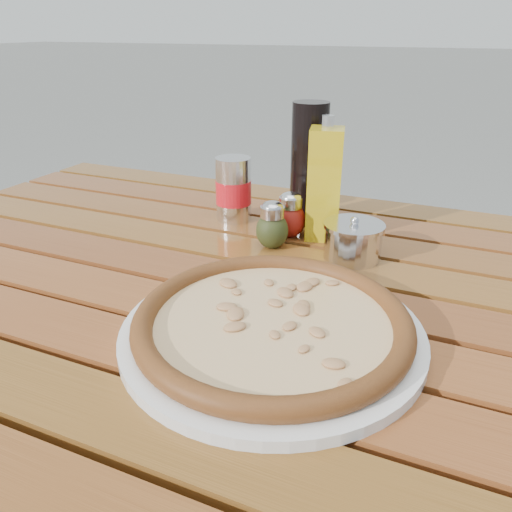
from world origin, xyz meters
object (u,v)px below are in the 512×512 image
at_px(olive_oil_cruet, 324,184).
at_px(table, 251,324).
at_px(pepper_shaker, 290,216).
at_px(dark_bottle, 309,164).
at_px(plate, 272,332).
at_px(soda_can, 234,190).
at_px(oregano_shaker, 272,226).
at_px(pizza, 272,321).
at_px(parmesan_tin, 353,241).

bearing_deg(olive_oil_cruet, table, -103.62).
relative_size(pepper_shaker, dark_bottle, 0.37).
relative_size(table, plate, 3.89).
bearing_deg(soda_can, pepper_shaker, -16.41).
height_order(plate, olive_oil_cruet, olive_oil_cruet).
xyz_separation_m(oregano_shaker, soda_can, (-0.12, 0.10, 0.02)).
bearing_deg(pizza, soda_can, 122.06).
bearing_deg(table, pepper_shaker, 91.33).
relative_size(pizza, olive_oil_cruet, 1.76).
relative_size(pepper_shaker, parmesan_tin, 0.69).
xyz_separation_m(table, pizza, (0.08, -0.13, 0.10)).
bearing_deg(oregano_shaker, plate, -68.29).
distance_m(pizza, oregano_shaker, 0.27).
bearing_deg(oregano_shaker, dark_bottle, 84.36).
distance_m(table, plate, 0.17).
bearing_deg(soda_can, dark_bottle, 19.90).
bearing_deg(soda_can, oregano_shaker, -39.23).
relative_size(table, soda_can, 11.67).
bearing_deg(parmesan_tin, pepper_shaker, 158.95).
xyz_separation_m(olive_oil_cruet, parmesan_tin, (0.07, -0.07, -0.07)).
height_order(pepper_shaker, soda_can, soda_can).
distance_m(plate, pepper_shaker, 0.32).
xyz_separation_m(plate, parmesan_tin, (0.03, 0.26, 0.02)).
bearing_deg(pizza, table, 123.66).
height_order(oregano_shaker, dark_bottle, dark_bottle).
height_order(olive_oil_cruet, parmesan_tin, olive_oil_cruet).
bearing_deg(soda_can, parmesan_tin, -18.72).
relative_size(table, dark_bottle, 6.36).
height_order(table, plate, plate).
bearing_deg(parmesan_tin, olive_oil_cruet, 136.89).
bearing_deg(pepper_shaker, olive_oil_cruet, 19.36).
bearing_deg(soda_can, pizza, -57.94).
distance_m(plate, soda_can, 0.41).
xyz_separation_m(pepper_shaker, soda_can, (-0.13, 0.04, 0.02)).
bearing_deg(plate, pepper_shaker, 106.01).
height_order(pizza, parmesan_tin, parmesan_tin).
distance_m(dark_bottle, olive_oil_cruet, 0.08).
height_order(table, oregano_shaker, oregano_shaker).
bearing_deg(pepper_shaker, pizza, -73.99).
bearing_deg(soda_can, plate, -57.94).
bearing_deg(oregano_shaker, soda_can, 140.77).
bearing_deg(oregano_shaker, olive_oil_cruet, 49.96).
distance_m(oregano_shaker, olive_oil_cruet, 0.11).
height_order(pepper_shaker, oregano_shaker, same).
bearing_deg(table, soda_can, 121.12).
xyz_separation_m(plate, soda_can, (-0.22, 0.34, 0.05)).
xyz_separation_m(pizza, olive_oil_cruet, (-0.04, 0.33, 0.07)).
relative_size(oregano_shaker, parmesan_tin, 0.69).
relative_size(table, pepper_shaker, 17.07).
xyz_separation_m(pizza, pepper_shaker, (-0.09, 0.31, 0.02)).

